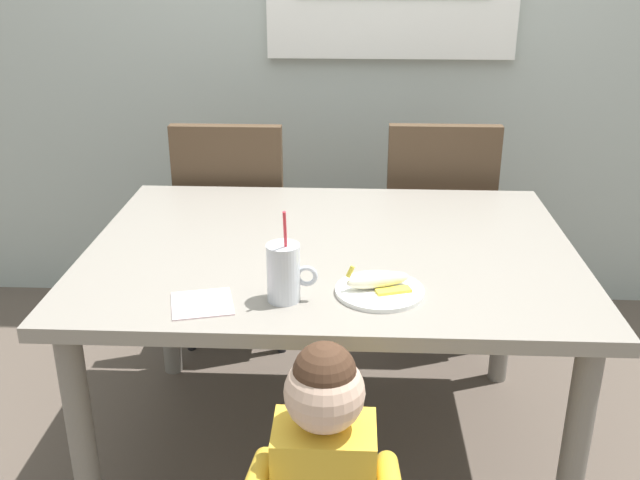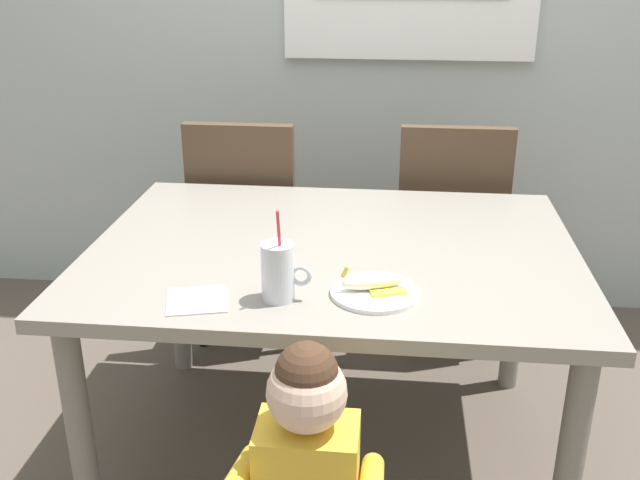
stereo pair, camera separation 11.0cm
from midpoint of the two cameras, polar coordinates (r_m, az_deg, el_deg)
name	(u,v)px [view 2 (the right image)]	position (r m, az deg, el deg)	size (l,w,h in m)	color
ground_plane	(332,449)	(2.55, 2.21, -16.13)	(24.00, 24.00, 0.00)	brown
dining_table	(333,272)	(2.20, 2.46, -2.55)	(1.44, 1.08, 0.75)	gray
dining_chair_left	(248,219)	(2.96, -4.65, 1.67)	(0.44, 0.45, 0.96)	#4C3826
dining_chair_right	(449,223)	(2.96, 11.18, 1.34)	(0.44, 0.45, 0.96)	#4C3826
toddler_standing	(307,470)	(1.64, 1.00, -17.70)	(0.33, 0.24, 0.84)	#3F4760
milk_cup	(278,275)	(1.81, -1.56, -2.77)	(0.13, 0.08, 0.25)	silver
snack_plate	(375,292)	(1.87, 6.03, -4.14)	(0.23, 0.23, 0.01)	white
peeled_banana	(374,282)	(1.87, 5.98, -3.32)	(0.18, 0.12, 0.07)	#F4EAC6
paper_napkin	(197,300)	(1.85, -7.97, -4.74)	(0.15, 0.15, 0.00)	silver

